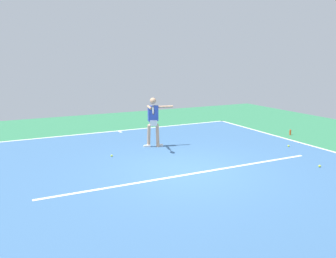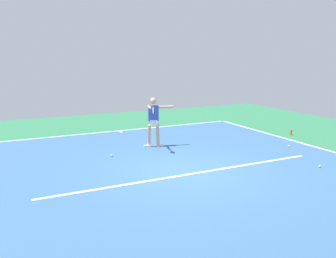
{
  "view_description": "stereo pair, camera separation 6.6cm",
  "coord_description": "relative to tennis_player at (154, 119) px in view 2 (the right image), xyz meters",
  "views": [
    {
      "loc": [
        4.48,
        7.95,
        3.04
      ],
      "look_at": [
        -0.12,
        -1.41,
        0.9
      ],
      "focal_mm": 37.18,
      "sensor_mm": 36.0,
      "label": 1
    },
    {
      "loc": [
        4.42,
        7.98,
        3.04
      ],
      "look_at": [
        -0.12,
        -1.41,
        0.9
      ],
      "focal_mm": 37.18,
      "sensor_mm": 36.0,
      "label": 2
    }
  ],
  "objects": [
    {
      "name": "court_line_centre_mark",
      "position": [
        0.24,
        -2.94,
        -0.99
      ],
      "size": [
        0.1,
        0.3,
        0.01
      ],
      "primitive_type": "cube",
      "color": "white",
      "rests_on": "ground_plane"
    },
    {
      "name": "ground_plane",
      "position": [
        0.24,
        2.78,
        -0.99
      ],
      "size": [
        21.41,
        21.41,
        0.0
      ],
      "primitive_type": "plane",
      "color": "#2D754C"
    },
    {
      "name": "court_line_baseline_near",
      "position": [
        0.24,
        -3.14,
        -0.99
      ],
      "size": [
        10.68,
        0.1,
        0.01
      ],
      "primitive_type": "cube",
      "color": "white",
      "rests_on": "ground_plane"
    },
    {
      "name": "tennis_ball_far_corner",
      "position": [
        -4.22,
        2.07,
        -0.96
      ],
      "size": [
        0.07,
        0.07,
        0.07
      ],
      "primitive_type": "sphere",
      "color": "#CCE033",
      "rests_on": "ground_plane"
    },
    {
      "name": "court_line_sideline_left",
      "position": [
        -5.05,
        2.78,
        -0.99
      ],
      "size": [
        0.1,
        11.93,
        0.01
      ],
      "primitive_type": "cube",
      "color": "white",
      "rests_on": "ground_plane"
    },
    {
      "name": "tennis_ball_by_baseline",
      "position": [
        1.68,
        0.54,
        -0.96
      ],
      "size": [
        0.07,
        0.07,
        0.07
      ],
      "primitive_type": "sphere",
      "color": "#C6E53D",
      "rests_on": "ground_plane"
    },
    {
      "name": "tennis_player",
      "position": [
        0.0,
        0.0,
        0.0
      ],
      "size": [
        1.09,
        1.14,
        1.72
      ],
      "rotation": [
        0.0,
        0.0,
        -0.22
      ],
      "color": "tan",
      "rests_on": "ground_plane"
    },
    {
      "name": "water_bottle",
      "position": [
        -5.69,
        0.67,
        -0.88
      ],
      "size": [
        0.07,
        0.07,
        0.22
      ],
      "primitive_type": "cylinder",
      "color": "#D84C1E",
      "rests_on": "ground_plane"
    },
    {
      "name": "court_line_service",
      "position": [
        0.24,
        3.07,
        -0.99
      ],
      "size": [
        8.01,
        0.1,
        0.01
      ],
      "primitive_type": "cube",
      "color": "white",
      "rests_on": "ground_plane"
    },
    {
      "name": "court_surface",
      "position": [
        0.24,
        2.78,
        -0.99
      ],
      "size": [
        10.68,
        11.93,
        0.0
      ],
      "primitive_type": "cube",
      "color": "#38608E",
      "rests_on": "ground_plane"
    },
    {
      "name": "tennis_ball_near_player",
      "position": [
        -3.3,
        4.17,
        -0.96
      ],
      "size": [
        0.07,
        0.07,
        0.07
      ],
      "primitive_type": "sphere",
      "color": "#CCE033",
      "rests_on": "ground_plane"
    }
  ]
}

